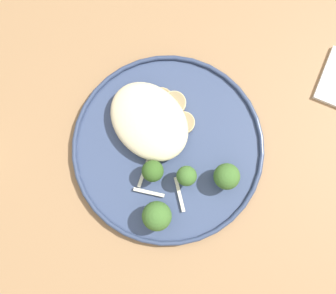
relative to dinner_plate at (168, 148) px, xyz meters
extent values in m
plane|color=#2D2B28|center=(-0.05, 0.01, -0.75)|extent=(6.00, 6.00, 0.00)
cube|color=#9E754C|center=(-0.05, 0.01, -0.03)|extent=(1.40, 1.00, 0.04)
cylinder|color=#38476B|center=(0.00, 0.00, 0.00)|extent=(0.29, 0.29, 0.01)
torus|color=#334162|center=(0.00, 0.00, 0.01)|extent=(0.29, 0.29, 0.01)
ellipsoid|color=beige|center=(0.05, 0.00, 0.02)|extent=(0.13, 0.10, 0.04)
cylinder|color=beige|center=(0.02, -0.02, 0.01)|extent=(0.02, 0.02, 0.01)
cylinder|color=#988766|center=(0.02, -0.02, 0.02)|extent=(0.02, 0.02, 0.00)
cylinder|color=#E5C689|center=(0.04, -0.01, 0.01)|extent=(0.03, 0.03, 0.02)
cylinder|color=#958159|center=(0.04, -0.01, 0.02)|extent=(0.03, 0.03, 0.00)
cylinder|color=#DBB77A|center=(0.06, -0.04, 0.01)|extent=(0.04, 0.04, 0.01)
cylinder|color=#8E774F|center=(0.06, -0.04, 0.02)|extent=(0.03, 0.03, 0.00)
cylinder|color=#E5C689|center=(0.01, -0.04, 0.01)|extent=(0.03, 0.03, 0.01)
cylinder|color=#958159|center=(0.01, -0.04, 0.02)|extent=(0.03, 0.03, 0.00)
cylinder|color=#E5C689|center=(0.05, 0.01, 0.01)|extent=(0.03, 0.03, 0.01)
cylinder|color=#958159|center=(0.05, 0.01, 0.02)|extent=(0.03, 0.03, 0.00)
cylinder|color=#E5C689|center=(0.04, -0.05, 0.01)|extent=(0.04, 0.04, 0.02)
cylinder|color=#958159|center=(0.04, -0.05, 0.02)|extent=(0.03, 0.03, 0.00)
cylinder|color=#7A994C|center=(-0.05, 0.01, 0.01)|extent=(0.02, 0.02, 0.02)
sphere|color=#42702D|center=(-0.05, 0.01, 0.03)|extent=(0.03, 0.03, 0.03)
cylinder|color=#89A356|center=(-0.09, -0.03, 0.01)|extent=(0.02, 0.02, 0.02)
sphere|color=#42702D|center=(-0.09, -0.03, 0.03)|extent=(0.04, 0.04, 0.04)
cylinder|color=#7A994C|center=(-0.07, 0.08, 0.01)|extent=(0.01, 0.01, 0.02)
sphere|color=#42702D|center=(-0.07, 0.08, 0.03)|extent=(0.04, 0.04, 0.04)
cylinder|color=#89A356|center=(-0.01, 0.04, 0.01)|extent=(0.01, 0.01, 0.02)
sphere|color=#386023|center=(-0.01, 0.04, 0.03)|extent=(0.03, 0.03, 0.03)
cube|color=silver|center=(0.00, 0.05, 0.01)|extent=(0.03, 0.05, 0.00)
cube|color=silver|center=(-0.06, 0.03, 0.01)|extent=(0.05, 0.03, 0.00)
cube|color=silver|center=(-0.03, 0.07, 0.01)|extent=(0.04, 0.03, 0.00)
camera|label=1|loc=(-0.07, 0.06, 0.67)|focal=47.69mm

